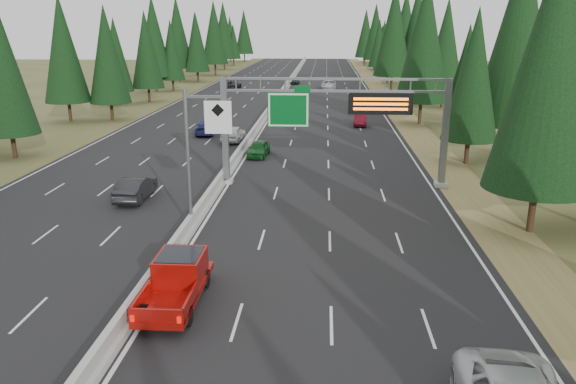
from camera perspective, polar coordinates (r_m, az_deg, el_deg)
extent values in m
cube|color=black|center=(86.28, -1.37, 8.89)|extent=(32.00, 260.00, 0.08)
cube|color=olive|center=(86.56, 10.59, 8.64)|extent=(3.60, 260.00, 0.06)
cube|color=#434A22|center=(89.62, -12.92, 8.76)|extent=(3.60, 260.00, 0.06)
cube|color=#9C9C96|center=(86.26, -1.37, 9.01)|extent=(0.70, 260.00, 0.30)
cube|color=#9C9C96|center=(86.21, -1.37, 9.28)|extent=(0.30, 260.00, 0.60)
cube|color=slate|center=(41.50, -6.40, 6.15)|extent=(0.45, 0.45, 7.80)
cube|color=#9C9C96|center=(42.32, -6.24, 1.14)|extent=(0.90, 0.90, 0.30)
cube|color=slate|center=(41.77, 15.65, 5.71)|extent=(0.45, 0.45, 7.80)
cube|color=#9C9C96|center=(42.59, 15.27, 0.75)|extent=(0.90, 0.90, 0.30)
cube|color=slate|center=(40.37, 4.79, 11.38)|extent=(15.85, 0.35, 0.16)
cube|color=slate|center=(40.45, 4.77, 10.19)|extent=(15.85, 0.35, 0.16)
cube|color=#054C19|center=(40.44, 0.03, 8.35)|extent=(3.00, 0.10, 2.50)
cube|color=silver|center=(40.38, 0.03, 8.33)|extent=(2.85, 0.02, 2.35)
cube|color=#054C19|center=(40.21, 1.48, 10.45)|extent=(1.10, 0.10, 0.45)
cube|color=black|center=(40.44, 9.37, 8.85)|extent=(4.50, 0.40, 1.50)
cube|color=orange|center=(40.18, 9.42, 9.30)|extent=(3.80, 0.02, 0.18)
cube|color=orange|center=(40.22, 9.40, 8.80)|extent=(3.80, 0.02, 0.18)
cube|color=orange|center=(40.26, 9.38, 8.31)|extent=(3.80, 0.02, 0.18)
cylinder|color=slate|center=(31.97, -10.10, 3.10)|extent=(0.20, 0.20, 8.00)
cube|color=#9C9C96|center=(33.07, -9.77, -3.49)|extent=(0.50, 0.50, 0.20)
cube|color=slate|center=(31.13, -8.62, 9.55)|extent=(2.00, 0.15, 0.15)
cube|color=silver|center=(31.00, -7.12, 7.53)|extent=(1.50, 0.06, 1.80)
cylinder|color=black|center=(34.71, 23.54, -1.72)|extent=(0.40, 0.40, 2.63)
cone|color=black|center=(33.29, 25.17, 11.84)|extent=(5.91, 5.91, 13.78)
cylinder|color=black|center=(50.69, 17.71, 3.94)|extent=(0.40, 0.40, 2.08)
cone|color=black|center=(49.78, 18.37, 11.25)|extent=(4.68, 4.68, 10.91)
cylinder|color=black|center=(54.52, 21.38, 4.92)|extent=(0.40, 0.40, 3.01)
cone|color=black|center=(53.64, 22.45, 14.79)|extent=(6.77, 6.77, 15.79)
cylinder|color=black|center=(70.09, 13.26, 7.82)|extent=(0.40, 0.40, 2.74)
cone|color=black|center=(69.39, 13.74, 14.83)|extent=(6.18, 6.18, 14.41)
cylinder|color=black|center=(71.64, 17.33, 7.35)|extent=(0.40, 0.40, 1.89)
cone|color=black|center=(71.02, 17.74, 12.06)|extent=(4.26, 4.26, 9.94)
cylinder|color=black|center=(87.05, 12.31, 9.18)|extent=(0.40, 0.40, 1.86)
cone|color=black|center=(86.55, 12.55, 13.00)|extent=(4.19, 4.19, 9.77)
cylinder|color=black|center=(86.13, 15.35, 9.11)|extent=(0.40, 0.40, 2.46)
cone|color=black|center=(85.57, 15.75, 14.22)|extent=(5.54, 5.54, 12.94)
cylinder|color=black|center=(104.09, 10.45, 10.72)|extent=(0.40, 0.40, 2.99)
cone|color=black|center=(103.63, 10.72, 15.86)|extent=(6.73, 6.73, 15.70)
cylinder|color=black|center=(105.90, 12.59, 10.68)|extent=(0.40, 0.40, 2.95)
cone|color=black|center=(105.44, 12.91, 15.68)|extent=(6.65, 6.65, 15.51)
cylinder|color=black|center=(121.22, 10.05, 11.35)|extent=(0.40, 0.40, 2.35)
cone|color=black|center=(120.83, 10.23, 14.82)|extent=(5.29, 5.29, 12.34)
cylinder|color=black|center=(120.95, 11.54, 11.42)|extent=(0.40, 0.40, 2.98)
cone|color=black|center=(120.55, 11.80, 15.83)|extent=(6.71, 6.71, 15.67)
cylinder|color=black|center=(140.91, 9.11, 12.02)|extent=(0.40, 0.40, 2.14)
cone|color=black|center=(140.58, 9.24, 14.74)|extent=(4.81, 4.81, 11.22)
cylinder|color=black|center=(139.86, 10.85, 12.00)|extent=(0.40, 0.40, 2.58)
cone|color=black|center=(139.52, 11.03, 15.30)|extent=(5.81, 5.81, 13.55)
cylinder|color=black|center=(159.07, 8.74, 12.64)|extent=(0.40, 0.40, 2.81)
cone|color=black|center=(158.77, 8.88, 15.80)|extent=(6.33, 6.33, 14.78)
cylinder|color=black|center=(157.46, 9.59, 12.44)|extent=(0.40, 0.40, 2.12)
cone|color=black|center=(157.17, 9.71, 14.85)|extent=(4.77, 4.77, 11.13)
cylinder|color=black|center=(176.65, 7.74, 12.99)|extent=(0.40, 0.40, 2.56)
cone|color=black|center=(176.38, 7.84, 15.58)|extent=(5.76, 5.76, 13.43)
cylinder|color=black|center=(177.25, 9.42, 12.83)|extent=(0.40, 0.40, 1.95)
cone|color=black|center=(177.00, 9.52, 14.80)|extent=(4.38, 4.38, 10.21)
cylinder|color=black|center=(191.22, 7.81, 13.26)|extent=(0.40, 0.40, 2.72)
cone|color=black|center=(190.96, 7.92, 15.80)|extent=(6.12, 6.12, 14.27)
cylinder|color=black|center=(191.67, 8.79, 13.09)|extent=(0.40, 0.40, 1.79)
cone|color=black|center=(191.44, 8.86, 14.76)|extent=(4.04, 4.04, 9.42)
cylinder|color=black|center=(55.93, -26.08, 4.21)|extent=(0.40, 0.40, 2.19)
cone|color=black|center=(55.09, -26.98, 11.16)|extent=(4.92, 4.92, 11.48)
cylinder|color=black|center=(74.43, -17.45, 7.79)|extent=(0.40, 0.40, 2.24)
cone|color=black|center=(73.80, -17.93, 13.17)|extent=(5.05, 5.05, 11.77)
cylinder|color=black|center=(75.39, -21.28, 7.60)|extent=(0.40, 0.40, 2.43)
cone|color=black|center=(74.75, -21.89, 13.36)|extent=(5.48, 5.48, 12.78)
cylinder|color=black|center=(91.79, -13.92, 9.55)|extent=(0.40, 0.40, 2.22)
cone|color=black|center=(91.29, -14.23, 13.86)|extent=(4.99, 4.99, 11.64)
cylinder|color=black|center=(89.48, -16.78, 9.11)|extent=(0.40, 0.40, 2.04)
cone|color=black|center=(88.97, -17.12, 13.19)|extent=(4.60, 4.60, 10.74)
cylinder|color=black|center=(107.47, -11.58, 10.57)|extent=(0.40, 0.40, 2.03)
cone|color=black|center=(107.05, -11.78, 13.96)|extent=(4.58, 4.58, 10.68)
cylinder|color=black|center=(107.35, -13.22, 10.65)|extent=(0.40, 0.40, 2.69)
cone|color=black|center=(106.90, -13.52, 15.13)|extent=(6.05, 6.05, 14.12)
cylinder|color=black|center=(123.36, -9.12, 11.46)|extent=(0.40, 0.40, 2.28)
cone|color=black|center=(122.98, -9.28, 14.78)|extent=(5.14, 5.14, 11.99)
cylinder|color=black|center=(126.86, -10.97, 11.63)|extent=(0.40, 0.40, 2.81)
cone|color=black|center=(126.48, -11.19, 15.60)|extent=(6.33, 6.33, 14.77)
cylinder|color=black|center=(140.47, -7.39, 12.22)|extent=(0.40, 0.40, 2.80)
cone|color=black|center=(140.13, -7.52, 15.79)|extent=(6.31, 6.31, 14.72)
cylinder|color=black|center=(142.32, -9.23, 12.11)|extent=(0.40, 0.40, 2.40)
cone|color=black|center=(141.99, -9.37, 15.13)|extent=(5.41, 5.41, 12.61)
cylinder|color=black|center=(160.80, -6.47, 12.77)|extent=(0.40, 0.40, 2.90)
cone|color=black|center=(160.50, -6.58, 16.00)|extent=(6.52, 6.52, 15.22)
cylinder|color=black|center=(161.16, -7.43, 12.71)|extent=(0.40, 0.40, 2.68)
cone|color=black|center=(160.86, -7.54, 15.69)|extent=(6.04, 6.04, 14.09)
cylinder|color=black|center=(178.83, -5.53, 13.01)|extent=(0.40, 0.40, 1.98)
cone|color=black|center=(178.58, -5.58, 14.99)|extent=(4.46, 4.46, 10.41)
cylinder|color=black|center=(178.42, -6.50, 13.09)|extent=(0.40, 0.40, 2.69)
cone|color=black|center=(178.15, -6.59, 15.79)|extent=(6.06, 6.06, 14.13)
cylinder|color=black|center=(195.95, -4.44, 13.43)|extent=(0.40, 0.40, 2.73)
cone|color=black|center=(195.70, -4.49, 15.93)|extent=(6.14, 6.14, 14.32)
cylinder|color=black|center=(196.23, -5.84, 13.35)|extent=(0.40, 0.40, 2.39)
cone|color=black|center=(195.98, -5.91, 15.54)|extent=(5.39, 5.39, 12.57)
cylinder|color=black|center=(23.15, -14.55, -11.98)|extent=(0.31, 0.83, 0.83)
cylinder|color=black|center=(22.68, -10.23, -12.31)|extent=(0.31, 0.83, 0.83)
cylinder|color=black|center=(26.05, -12.25, -8.48)|extent=(0.31, 0.83, 0.83)
cylinder|color=black|center=(25.64, -8.42, -8.69)|extent=(0.31, 0.83, 0.83)
cube|color=maroon|center=(24.33, -11.30, -9.88)|extent=(2.07, 5.79, 0.31)
cube|color=maroon|center=(24.84, -10.85, -7.45)|extent=(1.96, 2.27, 1.14)
cube|color=black|center=(24.71, -10.89, -6.79)|extent=(1.76, 1.96, 0.57)
cube|color=maroon|center=(23.12, -14.73, -10.59)|extent=(0.10, 2.48, 0.62)
cube|color=maroon|center=(22.59, -9.91, -10.93)|extent=(0.10, 2.48, 0.62)
cube|color=maroon|center=(21.79, -13.24, -12.23)|extent=(2.07, 0.10, 0.62)
imported|color=#13531D|center=(50.77, -3.00, 4.42)|extent=(1.96, 4.20, 1.39)
imported|color=maroon|center=(67.59, 7.38, 7.29)|extent=(1.84, 4.25, 1.36)
imported|color=black|center=(79.52, 8.50, 8.66)|extent=(2.36, 5.31, 1.52)
imported|color=silver|center=(107.92, 4.16, 10.81)|extent=(2.88, 5.91, 1.62)
imported|color=black|center=(117.02, 0.74, 11.20)|extent=(1.86, 3.91, 1.29)
imported|color=black|center=(39.25, -15.20, 0.39)|extent=(1.67, 4.73, 1.55)
imported|color=navy|center=(62.02, -8.31, 6.48)|extent=(2.39, 5.08, 1.43)
imported|color=silver|center=(57.78, -5.58, 5.94)|extent=(2.25, 4.88, 1.62)
imported|color=black|center=(108.23, -5.73, 10.79)|extent=(3.27, 6.10, 1.63)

